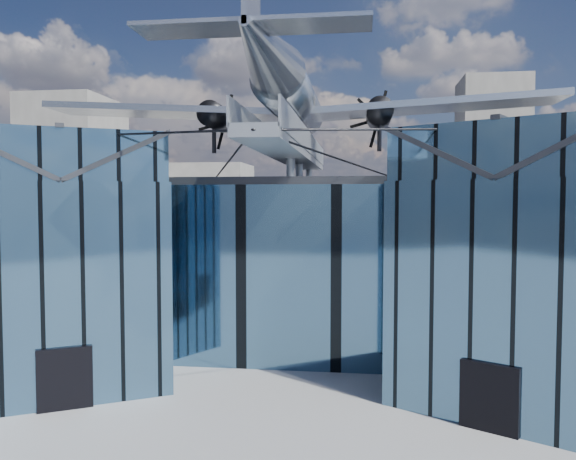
# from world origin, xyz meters

# --- Properties ---
(ground_plane) EXTENTS (120.00, 120.00, 0.00)m
(ground_plane) POSITION_xyz_m (0.00, 0.00, 0.00)
(ground_plane) COLOR gray
(museum) EXTENTS (32.88, 24.50, 17.60)m
(museum) POSITION_xyz_m (0.00, 5.82, 5.54)
(museum) COLOR #456C8C
(museum) RESTS_ON ground
(bg_towers) EXTENTS (77.00, 24.50, 26.00)m
(bg_towers) POSITION_xyz_m (1.45, 50.49, 10.01)
(bg_towers) COLOR gray
(bg_towers) RESTS_ON ground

